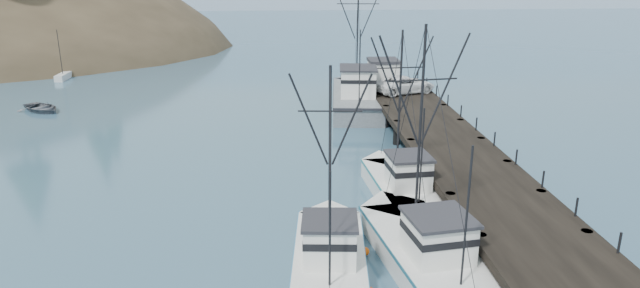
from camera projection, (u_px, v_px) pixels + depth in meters
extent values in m
cube|color=black|center=(446.00, 142.00, 41.42)|extent=(6.00, 44.00, 0.50)
cylinder|color=black|center=(479.00, 253.00, 27.25)|extent=(0.56, 0.56, 2.00)
cylinder|color=black|center=(584.00, 249.00, 27.59)|extent=(0.56, 0.56, 2.00)
cylinder|color=black|center=(449.00, 210.00, 31.99)|extent=(0.56, 0.56, 2.00)
cylinder|color=black|center=(539.00, 207.00, 32.33)|extent=(0.56, 0.56, 2.00)
cylinder|color=black|center=(427.00, 177.00, 36.73)|extent=(0.56, 0.56, 2.00)
cylinder|color=black|center=(506.00, 175.00, 37.08)|extent=(0.56, 0.56, 2.00)
cylinder|color=black|center=(410.00, 152.00, 41.48)|extent=(0.56, 0.56, 2.00)
cylinder|color=black|center=(480.00, 151.00, 41.82)|extent=(0.56, 0.56, 2.00)
cylinder|color=black|center=(397.00, 133.00, 46.22)|extent=(0.56, 0.56, 2.00)
cylinder|color=black|center=(459.00, 131.00, 46.57)|extent=(0.56, 0.56, 2.00)
cylinder|color=black|center=(386.00, 116.00, 50.97)|extent=(0.56, 0.56, 2.00)
cylinder|color=black|center=(443.00, 115.00, 51.31)|extent=(0.56, 0.56, 2.00)
cylinder|color=black|center=(376.00, 103.00, 55.71)|extent=(0.56, 0.56, 2.00)
cylinder|color=black|center=(429.00, 102.00, 56.06)|extent=(0.56, 0.56, 2.00)
cylinder|color=black|center=(369.00, 92.00, 60.46)|extent=(0.56, 0.56, 2.00)
cylinder|color=black|center=(417.00, 91.00, 60.80)|extent=(0.56, 0.56, 2.00)
cube|color=beige|center=(29.00, 54.00, 82.00)|extent=(4.00, 5.00, 2.80)
cube|color=#9EB2C6|center=(303.00, 5.00, 187.82)|extent=(360.00, 40.00, 26.00)
cube|color=silver|center=(158.00, 3.00, 198.74)|extent=(180.00, 25.00, 18.00)
cube|color=silver|center=(120.00, 59.00, 84.45)|extent=(1.00, 3.50, 0.90)
cylinder|color=black|center=(118.00, 39.00, 83.55)|extent=(0.08, 0.08, 6.00)
cube|color=silver|center=(63.00, 77.00, 71.52)|extent=(1.00, 3.50, 0.90)
cylinder|color=black|center=(60.00, 54.00, 70.62)|extent=(0.08, 0.08, 6.00)
cube|color=silver|center=(1.00, 71.00, 75.22)|extent=(1.00, 3.50, 0.90)
cube|color=silver|center=(67.00, 65.00, 79.75)|extent=(1.00, 3.50, 0.90)
cylinder|color=black|center=(64.00, 44.00, 78.85)|extent=(0.08, 0.08, 6.00)
cube|color=silver|center=(425.00, 258.00, 27.90)|extent=(5.24, 10.23, 1.60)
cube|color=silver|center=(392.00, 216.00, 32.44)|extent=(3.77, 3.77, 1.60)
cube|color=#195065|center=(426.00, 245.00, 27.69)|extent=(5.36, 10.49, 0.18)
cube|color=silver|center=(438.00, 237.00, 26.20)|extent=(3.05, 3.13, 1.90)
cube|color=#26262B|center=(439.00, 217.00, 25.88)|extent=(3.32, 3.41, 0.16)
cylinder|color=black|center=(420.00, 133.00, 27.46)|extent=(0.14, 0.14, 10.34)
cylinder|color=black|center=(467.00, 218.00, 23.21)|extent=(0.10, 0.10, 6.21)
cube|color=silver|center=(329.00, 263.00, 27.40)|extent=(4.02, 8.52, 1.60)
cube|color=silver|center=(329.00, 225.00, 31.33)|extent=(3.32, 3.32, 1.60)
cube|color=#1F6090|center=(330.00, 250.00, 27.18)|extent=(4.10, 8.74, 0.18)
cube|color=silver|center=(330.00, 241.00, 25.85)|extent=(2.52, 2.52, 1.90)
cube|color=#26262B|center=(330.00, 221.00, 25.53)|extent=(2.74, 2.75, 0.16)
cylinder|color=black|center=(330.00, 155.00, 27.04)|extent=(0.14, 0.14, 8.58)
cylinder|color=black|center=(330.00, 230.00, 23.33)|extent=(0.10, 0.10, 5.15)
cube|color=silver|center=(402.00, 192.00, 35.79)|extent=(3.99, 8.80, 1.60)
cube|color=silver|center=(384.00, 169.00, 39.81)|extent=(3.28, 3.28, 1.60)
cube|color=#1C6770|center=(402.00, 182.00, 35.58)|extent=(4.07, 9.02, 0.18)
cube|color=silver|center=(408.00, 172.00, 34.22)|extent=(2.49, 2.59, 1.90)
cube|color=#26262B|center=(409.00, 156.00, 33.90)|extent=(2.71, 2.83, 0.16)
cylinder|color=black|center=(400.00, 104.00, 35.37)|extent=(0.14, 0.14, 9.14)
cylinder|color=black|center=(422.00, 156.00, 31.61)|extent=(0.10, 0.10, 5.48)
cube|color=slate|center=(357.00, 102.00, 57.16)|extent=(5.97, 13.83, 2.20)
cube|color=slate|center=(355.00, 88.00, 63.54)|extent=(4.64, 4.64, 2.20)
cube|color=black|center=(357.00, 92.00, 56.85)|extent=(6.10, 14.18, 0.18)
cube|color=silver|center=(358.00, 82.00, 54.78)|extent=(3.62, 4.09, 2.60)
cube|color=#26262B|center=(358.00, 68.00, 54.35)|extent=(3.93, 4.46, 0.16)
cylinder|color=black|center=(358.00, 32.00, 57.06)|extent=(0.14, 0.14, 11.15)
cylinder|color=black|center=(360.00, 67.00, 50.87)|extent=(0.10, 0.10, 6.69)
cube|color=silver|center=(383.00, 74.00, 57.94)|extent=(2.80, 3.00, 2.50)
cube|color=#26262B|center=(383.00, 61.00, 57.50)|extent=(3.00, 3.20, 0.30)
imported|color=silver|center=(405.00, 85.00, 55.22)|extent=(6.56, 4.62, 1.66)
imported|color=#505359|center=(42.00, 111.00, 56.71)|extent=(5.92, 5.77, 1.00)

